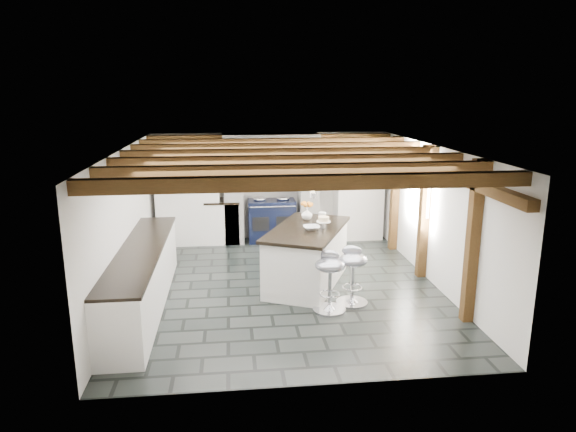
{
  "coord_description": "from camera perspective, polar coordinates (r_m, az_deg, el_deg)",
  "views": [
    {
      "loc": [
        -0.85,
        -8.0,
        3.18
      ],
      "look_at": [
        0.1,
        0.4,
        1.1
      ],
      "focal_mm": 32.0,
      "sensor_mm": 36.0,
      "label": 1
    }
  ],
  "objects": [
    {
      "name": "bar_stool_far",
      "position": [
        7.55,
        4.69,
        -6.49
      ],
      "size": [
        0.55,
        0.55,
        0.91
      ],
      "rotation": [
        0.0,
        0.0,
        -0.27
      ],
      "color": "silver",
      "rests_on": "ground"
    },
    {
      "name": "ground",
      "position": [
        8.65,
        -0.36,
        -7.75
      ],
      "size": [
        6.0,
        6.0,
        0.0
      ],
      "primitive_type": "plane",
      "color": "black",
      "rests_on": "ground"
    },
    {
      "name": "bar_stool_near",
      "position": [
        7.84,
        7.23,
        -5.84
      ],
      "size": [
        0.55,
        0.55,
        0.9
      ],
      "rotation": [
        0.0,
        0.0,
        -0.32
      ],
      "color": "silver",
      "rests_on": "ground"
    },
    {
      "name": "room_shell",
      "position": [
        9.65,
        -4.87,
        1.12
      ],
      "size": [
        6.0,
        6.03,
        6.0
      ],
      "color": "silver",
      "rests_on": "ground"
    },
    {
      "name": "range_cooker",
      "position": [
        11.05,
        -1.84,
        -0.4
      ],
      "size": [
        1.0,
        0.63,
        0.99
      ],
      "color": "black",
      "rests_on": "ground"
    },
    {
      "name": "kitchen_island",
      "position": [
        8.58,
        2.12,
        -4.38
      ],
      "size": [
        1.76,
        2.23,
        1.3
      ],
      "rotation": [
        0.0,
        0.0,
        -0.43
      ],
      "color": "white",
      "rests_on": "ground"
    }
  ]
}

